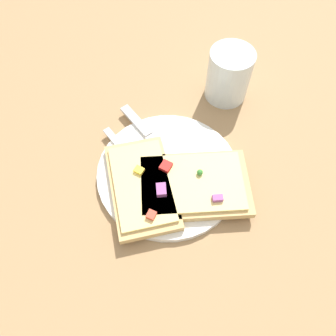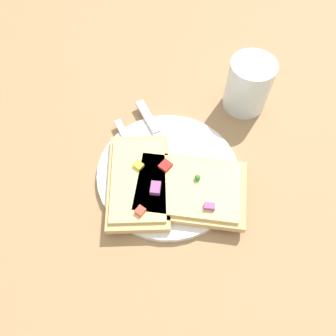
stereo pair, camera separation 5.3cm
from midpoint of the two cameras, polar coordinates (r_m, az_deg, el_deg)
name	(u,v)px [view 1 (the left image)]	position (r m, az deg, el deg)	size (l,w,h in m)	color
ground_plane	(168,174)	(0.56, -2.68, -1.35)	(4.00, 4.00, 0.00)	#9E7A51
plate	(168,173)	(0.56, -2.70, -1.05)	(0.24, 0.24, 0.01)	white
fork	(146,177)	(0.55, -6.67, -1.81)	(0.07, 0.22, 0.01)	#B7B7BC
knife	(152,138)	(0.59, -5.38, 4.95)	(0.07, 0.21, 0.01)	#B7B7BC
pizza_slice_main	(191,186)	(0.53, 1.14, -3.37)	(0.21, 0.22, 0.03)	tan
pizza_slice_corner	(142,186)	(0.53, -7.40, -3.31)	(0.18, 0.20, 0.03)	tan
crumb_scatter	(151,169)	(0.55, -5.75, -0.43)	(0.06, 0.09, 0.01)	tan
drinking_glass	(229,75)	(0.64, 8.15, 15.56)	(0.08, 0.08, 0.10)	silver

